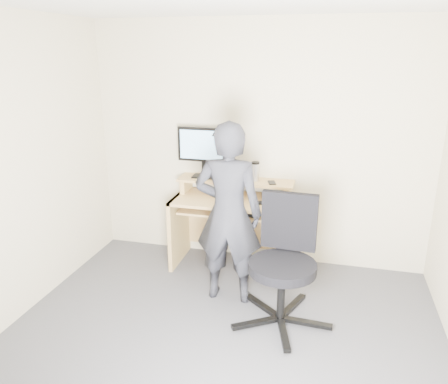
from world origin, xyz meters
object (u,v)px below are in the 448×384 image
at_px(desk, 234,215).
at_px(office_chair, 285,257).
at_px(person, 228,214).
at_px(monitor, 204,148).

distance_m(desk, office_chair, 1.10).
xyz_separation_m(desk, office_chair, (0.63, -0.90, 0.02)).
xyz_separation_m(office_chair, person, (-0.53, 0.21, 0.25)).
bearing_deg(desk, monitor, 166.93).
xyz_separation_m(monitor, person, (0.45, -0.76, -0.41)).
bearing_deg(office_chair, desk, 128.72).
relative_size(monitor, office_chair, 0.53).
xyz_separation_m(monitor, office_chair, (0.97, -0.98, -0.65)).
distance_m(desk, person, 0.74).
bearing_deg(person, monitor, -60.93).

